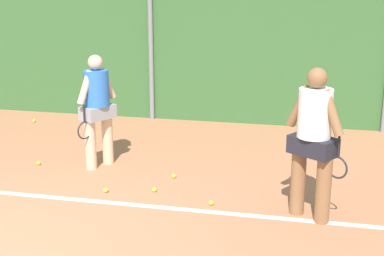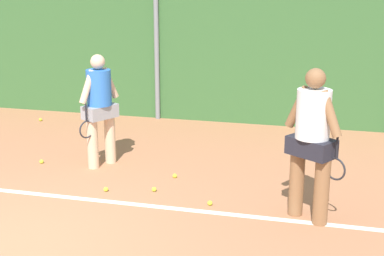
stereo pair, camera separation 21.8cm
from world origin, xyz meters
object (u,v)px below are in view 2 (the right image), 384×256
tennis_ball_5 (42,162)px  tennis_ball_2 (41,120)px  player_midcourt (100,105)px  player_foreground_near (312,137)px  tennis_ball_7 (317,145)px  tennis_ball_6 (106,189)px  tennis_ball_8 (337,145)px  tennis_ball_1 (210,203)px  tennis_ball_11 (154,189)px  tennis_ball_9 (175,176)px

tennis_ball_5 → tennis_ball_2: bearing=119.6°
player_midcourt → tennis_ball_2: bearing=-104.9°
player_foreground_near → tennis_ball_7: player_foreground_near is taller
tennis_ball_6 → tennis_ball_8: (3.19, 2.96, 0.00)m
player_midcourt → tennis_ball_1: bearing=89.2°
player_foreground_near → tennis_ball_6: (-2.81, 0.21, -1.04)m
tennis_ball_7 → tennis_ball_2: bearing=176.1°
tennis_ball_7 → tennis_ball_6: bearing=-134.8°
tennis_ball_5 → tennis_ball_8: bearing=24.3°
player_midcourt → tennis_ball_6: player_midcourt is taller
tennis_ball_7 → tennis_ball_8: same height
tennis_ball_6 → tennis_ball_8: size_ratio=1.00×
player_midcourt → player_foreground_near: bearing=97.9°
tennis_ball_1 → tennis_ball_5: (-3.02, 0.96, 0.00)m
tennis_ball_2 → tennis_ball_11: size_ratio=1.00×
player_foreground_near → player_midcourt: size_ratio=1.07×
tennis_ball_1 → tennis_ball_6: size_ratio=1.00×
tennis_ball_6 → tennis_ball_7: bearing=45.2°
player_foreground_near → tennis_ball_9: player_foreground_near is taller
tennis_ball_6 → player_midcourt: bearing=115.7°
tennis_ball_2 → tennis_ball_7: size_ratio=1.00×
tennis_ball_6 → tennis_ball_9: bearing=43.3°
player_midcourt → tennis_ball_5: 1.40m
tennis_ball_5 → tennis_ball_8: same height
tennis_ball_5 → tennis_ball_7: same height
tennis_ball_8 → tennis_ball_11: bearing=-132.1°
tennis_ball_1 → tennis_ball_5: same height
tennis_ball_9 → tennis_ball_7: bearing=45.9°
player_foreground_near → tennis_ball_11: 2.42m
tennis_ball_1 → tennis_ball_5: size_ratio=1.00×
player_midcourt → tennis_ball_6: (0.50, -1.03, -0.97)m
tennis_ball_8 → tennis_ball_11: same height
player_midcourt → tennis_ball_5: player_midcourt is taller
tennis_ball_7 → tennis_ball_8: size_ratio=1.00×
tennis_ball_9 → tennis_ball_2: bearing=145.6°
tennis_ball_6 → tennis_ball_9: 1.10m
tennis_ball_7 → player_foreground_near: bearing=-90.6°
tennis_ball_11 → player_midcourt: bearing=143.3°
tennis_ball_5 → tennis_ball_7: 4.77m
tennis_ball_2 → tennis_ball_9: same height
tennis_ball_8 → tennis_ball_11: 3.77m
tennis_ball_6 → player_foreground_near: bearing=-4.3°
tennis_ball_11 → tennis_ball_5: bearing=162.4°
tennis_ball_6 → tennis_ball_11: size_ratio=1.00×
tennis_ball_2 → tennis_ball_8: 6.04m
tennis_ball_2 → tennis_ball_6: (2.85, -3.25, 0.00)m
player_foreground_near → tennis_ball_9: bearing=-172.3°
player_foreground_near → tennis_ball_1: size_ratio=29.03×
player_foreground_near → tennis_ball_11: size_ratio=29.03×
player_foreground_near → tennis_ball_5: 4.55m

